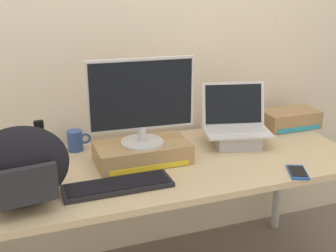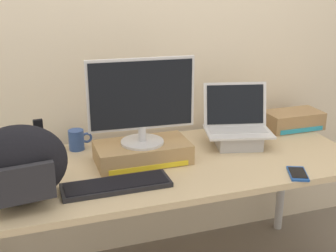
# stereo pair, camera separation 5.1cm
# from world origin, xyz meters

# --- Properties ---
(back_wall) EXTENTS (7.00, 0.10, 2.60)m
(back_wall) POSITION_xyz_m (0.00, 0.48, 1.30)
(back_wall) COLOR beige
(back_wall) RESTS_ON ground
(desk) EXTENTS (1.84, 0.76, 0.72)m
(desk) POSITION_xyz_m (0.00, 0.00, 0.65)
(desk) COLOR tan
(desk) RESTS_ON ground
(toner_box_yellow) EXTENTS (0.44, 0.24, 0.09)m
(toner_box_yellow) POSITION_xyz_m (-0.11, 0.05, 0.76)
(toner_box_yellow) COLOR #A88456
(toner_box_yellow) RESTS_ON desk
(desktop_monitor) EXTENTS (0.49, 0.20, 0.40)m
(desktop_monitor) POSITION_xyz_m (-0.11, 0.04, 1.02)
(desktop_monitor) COLOR silver
(desktop_monitor) RESTS_ON toner_box_yellow
(open_laptop) EXTENTS (0.38, 0.31, 0.31)m
(open_laptop) POSITION_xyz_m (0.41, 0.10, 0.78)
(open_laptop) COLOR #ADADB2
(open_laptop) RESTS_ON desk
(external_keyboard) EXTENTS (0.45, 0.15, 0.02)m
(external_keyboard) POSITION_xyz_m (-0.29, -0.18, 0.73)
(external_keyboard) COLOR black
(external_keyboard) RESTS_ON desk
(messenger_backpack) EXTENTS (0.40, 0.27, 0.32)m
(messenger_backpack) POSITION_xyz_m (-0.66, -0.19, 0.88)
(messenger_backpack) COLOR black
(messenger_backpack) RESTS_ON desk
(coffee_mug) EXTENTS (0.12, 0.08, 0.10)m
(coffee_mug) POSITION_xyz_m (-0.39, 0.30, 0.77)
(coffee_mug) COLOR #2D4C93
(coffee_mug) RESTS_ON desk
(cell_phone) EXTENTS (0.13, 0.16, 0.01)m
(cell_phone) POSITION_xyz_m (0.50, -0.32, 0.72)
(cell_phone) COLOR #19479E
(cell_phone) RESTS_ON desk
(plush_toy) EXTENTS (0.10, 0.10, 0.10)m
(plush_toy) POSITION_xyz_m (-0.75, 0.24, 0.77)
(plush_toy) COLOR #2393CC
(plush_toy) RESTS_ON desk
(toner_box_cyan) EXTENTS (0.32, 0.18, 0.10)m
(toner_box_cyan) POSITION_xyz_m (0.83, 0.23, 0.77)
(toner_box_cyan) COLOR #9E7A51
(toner_box_cyan) RESTS_ON desk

